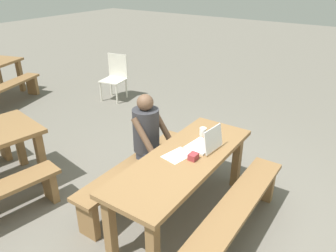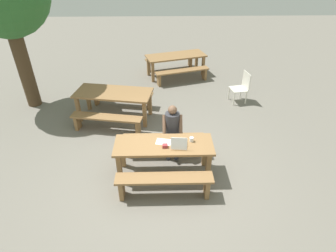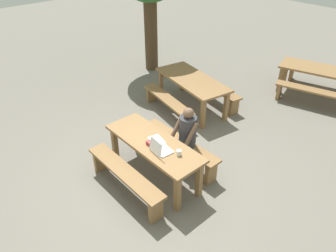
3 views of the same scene
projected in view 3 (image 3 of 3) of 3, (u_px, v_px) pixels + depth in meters
name	position (u px, v px, depth m)	size (l,w,h in m)	color
ground_plane	(155.00, 175.00, 5.70)	(30.00, 30.00, 0.00)	slate
picnic_table_front	(154.00, 147.00, 5.35)	(1.92, 0.69, 0.75)	olive
bench_near	(125.00, 176.00, 5.15)	(1.78, 0.30, 0.47)	olive
bench_far	(180.00, 146.00, 5.85)	(1.78, 0.30, 0.47)	olive
laptop	(160.00, 149.00, 5.01)	(0.33, 0.32, 0.26)	white
small_pouch	(150.00, 143.00, 5.19)	(0.10, 0.08, 0.06)	#993338
paper_sheet	(156.00, 140.00, 5.32)	(0.33, 0.27, 0.00)	white
coffee_mug	(179.00, 153.00, 4.96)	(0.08, 0.08, 0.09)	white
person_seated	(186.00, 134.00, 5.50)	(0.42, 0.41, 1.24)	#333847
picnic_table_mid	(192.00, 83.00, 7.37)	(2.09, 1.18, 0.77)	olive
bench_mid_south	(168.00, 103.00, 7.26)	(1.80, 0.60, 0.43)	olive
bench_mid_north	(213.00, 89.00, 7.85)	(1.80, 0.60, 0.43)	olive
picnic_table_rear	(323.00, 73.00, 7.90)	(2.21, 1.36, 0.74)	olive
bench_rear_south	(315.00, 94.00, 7.59)	(1.87, 0.83, 0.44)	olive
bench_rear_north	(324.00, 75.00, 8.54)	(1.87, 0.83, 0.44)	olive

